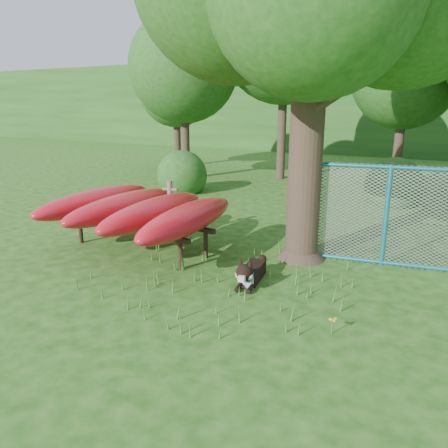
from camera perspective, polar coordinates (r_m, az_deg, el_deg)
The scene contains 13 objects.
ground at distance 7.33m, azimuth -5.99°, elevation -9.56°, with size 80.00×80.00×0.00m, color #1B4A0E.
wooden_post at distance 10.43m, azimuth -7.01°, elevation 2.18°, with size 0.37×0.15×1.36m.
kayak_rack at distance 9.51m, azimuth -11.12°, elevation 1.91°, with size 3.72×3.75×1.19m.
husky_dog at distance 7.78m, azimuth 3.45°, elevation -6.40°, with size 0.46×1.27×0.56m.
fence_section at distance 8.96m, azimuth 20.41°, elevation 0.95°, with size 3.38×0.62×3.32m.
wildflower_clump at distance 6.35m, azimuth 14.01°, elevation -12.18°, with size 0.11×0.10×0.24m.
bg_tree_a at distance 18.63m, azimuth -5.30°, elevation 19.66°, with size 4.40×4.40×6.70m.
bg_tree_b at distance 18.89m, azimuth 7.96°, elevation 22.96°, with size 5.20×5.20×8.22m.
bg_tree_c at distance 18.60m, azimuth 22.65°, elevation 17.45°, with size 4.00×4.00×6.12m.
bg_tree_f at distance 22.47m, azimuth -6.31°, elevation 16.97°, with size 3.60×3.60×5.55m.
shrub_left at distance 15.97m, azimuth -5.46°, elevation 4.20°, with size 1.80×1.80×1.80m, color #1D4D18.
shrub_mid at distance 14.87m, azimuth 21.07°, elevation 2.40°, with size 1.80×1.80×1.80m, color #1D4D18.
wooded_hillside at distance 33.65m, azimuth 23.02°, elevation 14.10°, with size 80.00×12.00×6.00m, color #1D4D18.
Camera 1 is at (3.85, -5.43, 3.09)m, focal length 35.00 mm.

